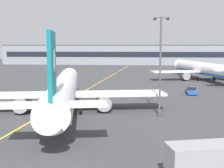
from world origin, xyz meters
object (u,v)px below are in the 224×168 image
object	(u,v)px
apron_lamp_post	(160,65)
service_truck_catering_grey	(213,162)
airliner_background	(204,69)
safety_cone_by_nose_gear	(88,93)
airliner_foreground	(63,90)
service_car_nearest	(191,91)

from	to	relation	value
apron_lamp_post	service_truck_catering_grey	xyz separation A→B (m)	(2.70, -21.24, -5.98)
airliner_background	safety_cone_by_nose_gear	size ratio (longest dim) A/B	73.39
apron_lamp_post	service_truck_catering_grey	distance (m)	22.23
airliner_foreground	apron_lamp_post	xyz separation A→B (m)	(14.65, -1.16, 4.09)
apron_lamp_post	service_car_nearest	world-z (taller)	apron_lamp_post
service_truck_catering_grey	airliner_foreground	bearing A→B (deg)	127.77
airliner_background	safety_cone_by_nose_gear	bearing A→B (deg)	-134.57
airliner_foreground	apron_lamp_post	world-z (taller)	apron_lamp_post
airliner_background	service_car_nearest	distance (m)	28.75
apron_lamp_post	service_car_nearest	distance (m)	22.98
airliner_foreground	apron_lamp_post	bearing A→B (deg)	-4.52
service_car_nearest	apron_lamp_post	bearing A→B (deg)	-111.14
airliner_foreground	airliner_background	distance (m)	55.99
airliner_foreground	service_truck_catering_grey	world-z (taller)	airliner_foreground
service_car_nearest	airliner_foreground	bearing A→B (deg)	-139.41
safety_cone_by_nose_gear	apron_lamp_post	bearing A→B (deg)	-52.50
airliner_background	apron_lamp_post	size ratio (longest dim) A/B	2.82
airliner_background	safety_cone_by_nose_gear	xyz separation A→B (m)	(-29.73, -30.17, -3.06)
airliner_background	service_truck_catering_grey	size ratio (longest dim) A/B	5.07
airliner_foreground	safety_cone_by_nose_gear	world-z (taller)	airliner_foreground
apron_lamp_post	airliner_foreground	bearing A→B (deg)	175.48
service_car_nearest	safety_cone_by_nose_gear	bearing A→B (deg)	-172.83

